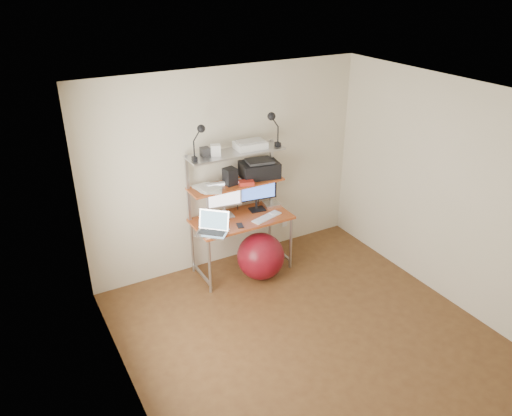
{
  "coord_description": "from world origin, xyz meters",
  "views": [
    {
      "loc": [
        -2.48,
        -3.37,
        3.5
      ],
      "look_at": [
        0.04,
        1.15,
        0.99
      ],
      "focal_mm": 35.0,
      "sensor_mm": 36.0,
      "label": 1
    }
  ],
  "objects": [
    {
      "name": "clip_lamp_right",
      "position": [
        0.45,
        1.47,
        1.87
      ],
      "size": [
        0.17,
        0.1,
        0.44
      ],
      "color": "black",
      "rests_on": "top_shelf"
    },
    {
      "name": "clip_lamp_left",
      "position": [
        -0.47,
        1.5,
        1.85
      ],
      "size": [
        0.16,
        0.09,
        0.41
      ],
      "color": "black",
      "rests_on": "top_shelf"
    },
    {
      "name": "monitor_black",
      "position": [
        0.27,
        1.56,
        1.01
      ],
      "size": [
        0.53,
        0.17,
        0.53
      ],
      "rotation": [
        0.0,
        0.0,
        -0.14
      ],
      "color": "black",
      "rests_on": "desktop"
    },
    {
      "name": "computer_desk",
      "position": [
        0.0,
        1.5,
        0.96
      ],
      "size": [
        1.2,
        0.6,
        1.57
      ],
      "color": "#AD4A21",
      "rests_on": "ground"
    },
    {
      "name": "exercise_ball",
      "position": [
        0.12,
        1.18,
        0.29
      ],
      "size": [
        0.58,
        0.58,
        0.58
      ],
      "primitive_type": "sphere",
      "color": "maroon",
      "rests_on": "floor"
    },
    {
      "name": "monitor_silver",
      "position": [
        -0.16,
        1.59,
        1.0
      ],
      "size": [
        0.45,
        0.18,
        0.49
      ],
      "rotation": [
        0.0,
        0.0,
        -0.12
      ],
      "color": "silver",
      "rests_on": "desktop"
    },
    {
      "name": "laptop",
      "position": [
        -0.45,
        1.28,
        0.79
      ],
      "size": [
        0.45,
        0.45,
        0.31
      ],
      "rotation": [
        0.0,
        0.0,
        -0.74
      ],
      "color": "silver",
      "rests_on": "desktop"
    },
    {
      "name": "phone",
      "position": [
        -0.11,
        1.26,
        0.74
      ],
      "size": [
        0.1,
        0.14,
        0.01
      ],
      "primitive_type": "cube",
      "rotation": [
        0.0,
        0.0,
        -0.26
      ],
      "color": "black",
      "rests_on": "desktop"
    },
    {
      "name": "nas_cube",
      "position": [
        -0.08,
        1.57,
        1.25
      ],
      "size": [
        0.16,
        0.16,
        0.21
      ],
      "primitive_type": "cube",
      "rotation": [
        0.0,
        0.0,
        0.14
      ],
      "color": "black",
      "rests_on": "mid_shelf"
    },
    {
      "name": "box_grey",
      "position": [
        -0.37,
        1.61,
        1.6
      ],
      "size": [
        0.1,
        0.1,
        0.1
      ],
      "primitive_type": "cube",
      "rotation": [
        0.0,
        0.0,
        -0.02
      ],
      "color": "#2B2B2D",
      "rests_on": "top_shelf"
    },
    {
      "name": "keyboard",
      "position": [
        0.27,
        1.29,
        0.75
      ],
      "size": [
        0.44,
        0.24,
        0.01
      ],
      "primitive_type": "cube",
      "rotation": [
        0.0,
        0.0,
        0.31
      ],
      "color": "white",
      "rests_on": "desktop"
    },
    {
      "name": "box_white",
      "position": [
        -0.26,
        1.56,
        1.62
      ],
      "size": [
        0.13,
        0.12,
        0.13
      ],
      "primitive_type": "cube",
      "rotation": [
        0.0,
        0.0,
        -0.33
      ],
      "color": "white",
      "rests_on": "top_shelf"
    },
    {
      "name": "mac_mini",
      "position": [
        0.5,
        1.56,
        0.76
      ],
      "size": [
        0.22,
        0.22,
        0.04
      ],
      "primitive_type": "cube",
      "rotation": [
        0.0,
        0.0,
        -0.15
      ],
      "color": "silver",
      "rests_on": "desktop"
    },
    {
      "name": "room",
      "position": [
        0.0,
        0.0,
        1.25
      ],
      "size": [
        3.6,
        3.6,
        3.6
      ],
      "color": "brown",
      "rests_on": "ground"
    },
    {
      "name": "wall_outlet",
      "position": [
        0.85,
        1.79,
        0.3
      ],
      "size": [
        0.08,
        0.01,
        0.12
      ],
      "primitive_type": "cube",
      "color": "white",
      "rests_on": "room"
    },
    {
      "name": "printer",
      "position": [
        0.35,
        1.61,
        1.25
      ],
      "size": [
        0.51,
        0.39,
        0.22
      ],
      "rotation": [
        0.0,
        0.0,
        -0.17
      ],
      "color": "black",
      "rests_on": "mid_shelf"
    },
    {
      "name": "paper_stack",
      "position": [
        -0.37,
        1.57,
        1.16
      ],
      "size": [
        0.36,
        0.41,
        0.02
      ],
      "color": "white",
      "rests_on": "mid_shelf"
    },
    {
      "name": "red_box",
      "position": [
        0.09,
        1.47,
        1.18
      ],
      "size": [
        0.2,
        0.17,
        0.05
      ],
      "primitive_type": "cube",
      "rotation": [
        0.0,
        0.0,
        -0.33
      ],
      "color": "#AE261B",
      "rests_on": "mid_shelf"
    },
    {
      "name": "mouse",
      "position": [
        0.4,
        1.33,
        0.75
      ],
      "size": [
        0.09,
        0.06,
        0.03
      ],
      "primitive_type": "cube",
      "rotation": [
        0.0,
        0.0,
        0.04
      ],
      "color": "white",
      "rests_on": "desktop"
    },
    {
      "name": "scanner",
      "position": [
        0.21,
        1.59,
        1.6
      ],
      "size": [
        0.38,
        0.26,
        0.1
      ],
      "rotation": [
        0.0,
        0.0,
        -0.06
      ],
      "color": "white",
      "rests_on": "top_shelf"
    }
  ]
}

